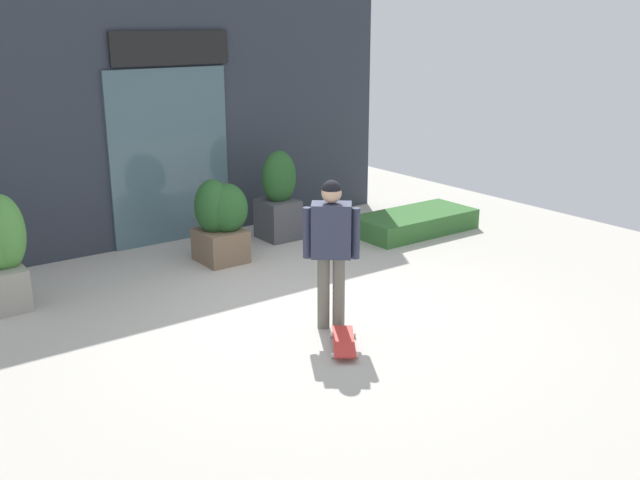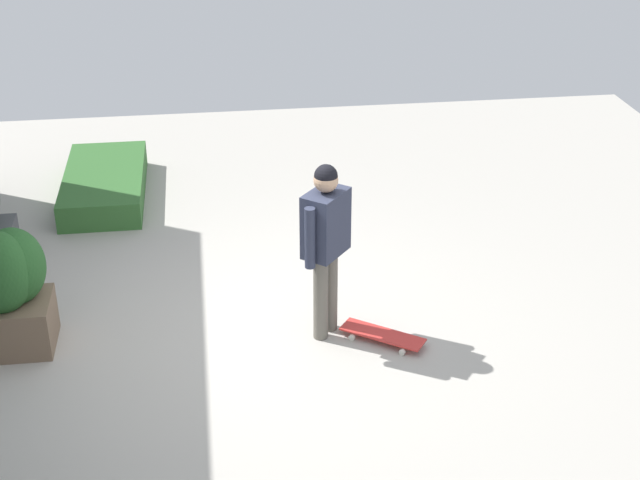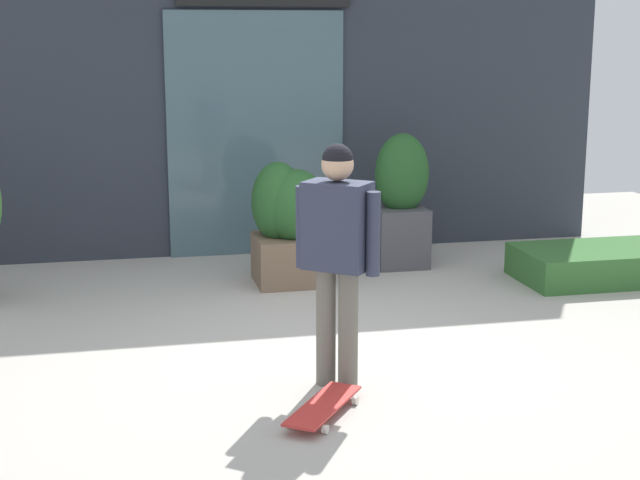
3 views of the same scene
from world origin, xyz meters
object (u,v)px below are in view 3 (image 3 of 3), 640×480
at_px(skateboard, 323,406).
at_px(planter_box_left, 401,198).
at_px(skateboarder, 337,242).
at_px(planter_box_mid, 287,220).

bearing_deg(skateboard, planter_box_left, -168.07).
bearing_deg(planter_box_left, skateboarder, -114.09).
distance_m(skateboarder, planter_box_left, 3.44).
relative_size(skateboard, planter_box_mid, 0.65).
bearing_deg(planter_box_left, skateboard, -113.91).
xyz_separation_m(skateboard, planter_box_left, (1.60, 3.61, 0.62)).
distance_m(skateboarder, skateboard, 1.05).
height_order(skateboarder, planter_box_left, skateboarder).
xyz_separation_m(planter_box_left, planter_box_mid, (-1.24, -0.46, -0.08)).
distance_m(skateboard, planter_box_mid, 3.21).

